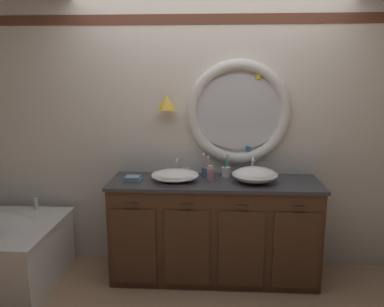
{
  "coord_description": "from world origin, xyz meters",
  "views": [
    {
      "loc": [
        0.03,
        -3.02,
        1.84
      ],
      "look_at": [
        -0.16,
        0.25,
        1.16
      ],
      "focal_mm": 35.95,
      "sensor_mm": 36.0,
      "label": 1
    }
  ],
  "objects_px": {
    "sink_basin_left": "(175,175)",
    "toothbrush_holder_left": "(206,171)",
    "toothbrush_holder_right": "(226,171)",
    "soap_dispenser": "(210,174)",
    "folded_hand_towel": "(133,179)",
    "sink_basin_right": "(255,175)"
  },
  "relations": [
    {
      "from": "sink_basin_left",
      "to": "toothbrush_holder_left",
      "type": "height_order",
      "value": "toothbrush_holder_left"
    },
    {
      "from": "toothbrush_holder_right",
      "to": "soap_dispenser",
      "type": "bearing_deg",
      "value": -133.09
    },
    {
      "from": "soap_dispenser",
      "to": "toothbrush_holder_left",
      "type": "bearing_deg",
      "value": 107.71
    },
    {
      "from": "toothbrush_holder_left",
      "to": "soap_dispenser",
      "type": "distance_m",
      "value": 0.14
    },
    {
      "from": "sink_basin_left",
      "to": "folded_hand_towel",
      "type": "xyz_separation_m",
      "value": [
        -0.38,
        -0.02,
        -0.03
      ]
    },
    {
      "from": "toothbrush_holder_left",
      "to": "folded_hand_towel",
      "type": "relative_size",
      "value": 1.56
    },
    {
      "from": "sink_basin_right",
      "to": "toothbrush_holder_right",
      "type": "bearing_deg",
      "value": 143.28
    },
    {
      "from": "sink_basin_left",
      "to": "soap_dispenser",
      "type": "bearing_deg",
      "value": 5.94
    },
    {
      "from": "sink_basin_left",
      "to": "toothbrush_holder_right",
      "type": "bearing_deg",
      "value": 22.02
    },
    {
      "from": "toothbrush_holder_left",
      "to": "sink_basin_left",
      "type": "bearing_deg",
      "value": -147.68
    },
    {
      "from": "toothbrush_holder_left",
      "to": "toothbrush_holder_right",
      "type": "bearing_deg",
      "value": 4.17
    },
    {
      "from": "sink_basin_right",
      "to": "folded_hand_towel",
      "type": "bearing_deg",
      "value": -179.18
    },
    {
      "from": "toothbrush_holder_left",
      "to": "folded_hand_towel",
      "type": "height_order",
      "value": "toothbrush_holder_left"
    },
    {
      "from": "folded_hand_towel",
      "to": "sink_basin_right",
      "type": "bearing_deg",
      "value": 0.82
    },
    {
      "from": "sink_basin_right",
      "to": "folded_hand_towel",
      "type": "relative_size",
      "value": 2.8
    },
    {
      "from": "sink_basin_left",
      "to": "toothbrush_holder_left",
      "type": "distance_m",
      "value": 0.32
    },
    {
      "from": "sink_basin_left",
      "to": "soap_dispenser",
      "type": "xyz_separation_m",
      "value": [
        0.31,
        0.03,
        0.01
      ]
    },
    {
      "from": "toothbrush_holder_left",
      "to": "soap_dispenser",
      "type": "bearing_deg",
      "value": -72.29
    },
    {
      "from": "folded_hand_towel",
      "to": "sink_basin_left",
      "type": "bearing_deg",
      "value": 2.35
    },
    {
      "from": "toothbrush_holder_left",
      "to": "soap_dispenser",
      "type": "height_order",
      "value": "toothbrush_holder_left"
    },
    {
      "from": "sink_basin_left",
      "to": "toothbrush_holder_left",
      "type": "relative_size",
      "value": 1.89
    },
    {
      "from": "sink_basin_left",
      "to": "folded_hand_towel",
      "type": "height_order",
      "value": "sink_basin_left"
    }
  ]
}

